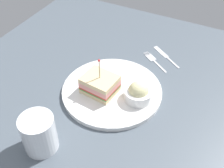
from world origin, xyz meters
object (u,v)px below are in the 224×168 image
(plate, at_px, (112,91))
(fork, at_px, (153,60))
(drink_glass, at_px, (39,135))
(coleslaw_bowl, at_px, (138,93))
(knife, at_px, (165,55))
(sandwich_half_center, at_px, (100,84))

(plate, distance_m, fork, 0.20)
(drink_glass, distance_m, fork, 0.45)
(plate, height_order, coleslaw_bowl, coleslaw_bowl)
(drink_glass, bearing_deg, knife, -106.57)
(coleslaw_bowl, xyz_separation_m, fork, (0.03, -0.20, -0.03))
(drink_glass, relative_size, knife, 0.82)
(coleslaw_bowl, distance_m, drink_glass, 0.28)
(fork, distance_m, knife, 0.05)
(knife, bearing_deg, plate, 72.08)
(plate, relative_size, fork, 2.72)
(sandwich_half_center, height_order, drink_glass, sandwich_half_center)
(sandwich_half_center, relative_size, drink_glass, 1.18)
(plate, distance_m, drink_glass, 0.25)
(fork, relative_size, knife, 0.91)
(coleslaw_bowl, bearing_deg, knife, -89.16)
(plate, distance_m, coleslaw_bowl, 0.08)
(sandwich_half_center, relative_size, coleslaw_bowl, 1.44)
(plate, relative_size, coleslaw_bowl, 3.66)
(plate, relative_size, drink_glass, 3.00)
(knife, bearing_deg, drink_glass, 73.43)
(sandwich_half_center, height_order, coleslaw_bowl, sandwich_half_center)
(sandwich_half_center, bearing_deg, drink_glass, 79.90)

